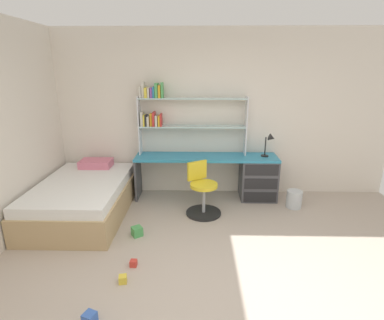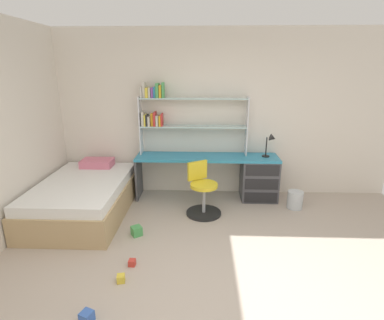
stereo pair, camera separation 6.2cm
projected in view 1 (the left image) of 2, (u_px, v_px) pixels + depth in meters
The scene contains 12 objects.
ground_plane at pixel (217, 308), 2.75m from camera, with size 5.97×6.44×0.02m, color #B2A393.
room_shell at pixel (105, 132), 3.64m from camera, with size 5.97×6.44×2.69m.
desk at pixel (244, 175), 4.95m from camera, with size 2.29×0.50×0.72m.
bookshelf_hutch at pixel (174, 112), 4.80m from camera, with size 1.74×0.22×1.15m.
desk_lamp at pixel (270, 141), 4.75m from camera, with size 0.20×0.17×0.38m.
swivel_chair at pixel (203, 194), 4.44m from camera, with size 0.52×0.52×0.77m.
bed_platform at pixel (83, 198), 4.41m from camera, with size 1.22×1.85×0.64m.
waste_bin at pixel (294, 199), 4.68m from camera, with size 0.24×0.24×0.27m, color silver.
toy_block_yellow_0 at pixel (123, 279), 3.05m from camera, with size 0.08×0.08×0.08m, color gold.
toy_block_red_1 at pixel (133, 263), 3.30m from camera, with size 0.07×0.07×0.07m, color red.
toy_block_green_2 at pixel (137, 231), 3.90m from camera, with size 0.12×0.12×0.12m, color #479E51.
toy_block_blue_3 at pixel (90, 318), 2.56m from camera, with size 0.10×0.10×0.10m, color #3860B7.
Camera 1 is at (-0.18, -2.23, 2.09)m, focal length 28.25 mm.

